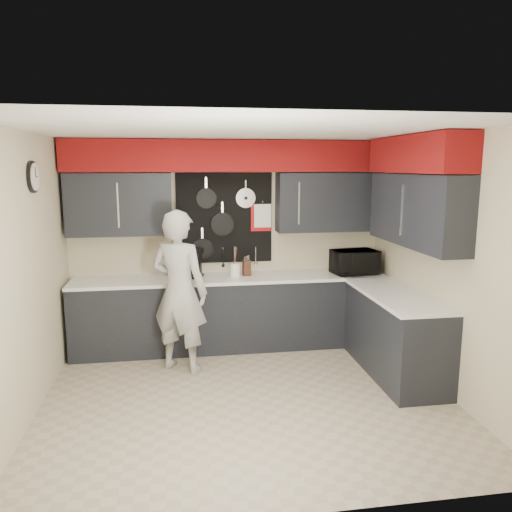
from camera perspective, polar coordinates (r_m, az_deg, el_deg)
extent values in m
plane|color=tan|center=(5.18, -0.96, -15.85)|extent=(4.00, 4.00, 0.00)
cube|color=beige|center=(6.46, -3.16, 1.50)|extent=(4.00, 0.01, 2.60)
cube|color=black|center=(6.26, -15.33, 5.71)|extent=(1.24, 0.32, 0.75)
cube|color=black|center=(6.51, 8.29, 6.13)|extent=(1.34, 0.32, 0.75)
cube|color=maroon|center=(6.22, -3.09, 11.33)|extent=(3.94, 0.36, 0.38)
cube|color=black|center=(6.41, -3.62, 4.35)|extent=(1.22, 0.03, 1.15)
cylinder|color=black|center=(6.33, -5.70, 6.57)|extent=(0.26, 0.04, 0.26)
cylinder|color=black|center=(6.37, -3.85, 3.64)|extent=(0.30, 0.04, 0.30)
cylinder|color=black|center=(6.40, -6.14, 0.83)|extent=(0.27, 0.04, 0.27)
cylinder|color=silver|center=(6.38, -1.19, 6.65)|extent=(0.25, 0.02, 0.25)
cube|color=#AE0D10|center=(6.45, 0.57, 4.37)|extent=(0.26, 0.01, 0.34)
cube|color=white|center=(6.43, 0.77, 4.62)|extent=(0.22, 0.01, 0.30)
cylinder|color=silver|center=(6.43, -7.55, -0.16)|extent=(0.01, 0.01, 0.20)
cylinder|color=silver|center=(6.45, -3.77, -0.05)|extent=(0.01, 0.01, 0.20)
cylinder|color=silver|center=(6.50, -0.04, 0.05)|extent=(0.01, 0.01, 0.20)
cube|color=beige|center=(5.40, 20.44, -0.87)|extent=(0.01, 3.50, 2.60)
cube|color=black|center=(5.52, 17.86, 5.02)|extent=(0.32, 1.70, 0.75)
cube|color=maroon|center=(5.50, 18.00, 11.00)|extent=(0.36, 1.70, 0.38)
cube|color=beige|center=(4.90, -24.78, -2.25)|extent=(0.01, 3.50, 2.60)
cylinder|color=black|center=(5.19, -24.17, 8.25)|extent=(0.04, 0.30, 0.30)
cylinder|color=white|center=(5.18, -23.93, 8.26)|extent=(0.01, 0.26, 0.26)
cube|color=black|center=(6.37, -2.81, -6.57)|extent=(3.90, 0.60, 0.88)
cube|color=white|center=(6.24, -2.83, -2.56)|extent=(3.90, 0.63, 0.04)
cube|color=black|center=(5.79, 15.62, -8.69)|extent=(0.60, 1.60, 0.88)
cube|color=white|center=(5.65, 15.71, -4.29)|extent=(0.63, 1.60, 0.04)
cube|color=black|center=(6.25, -2.51, -10.68)|extent=(3.90, 0.06, 0.10)
imported|color=black|center=(6.48, 11.19, -0.69)|extent=(0.60, 0.44, 0.31)
cube|color=#3E1D13|center=(6.27, -1.08, -1.36)|extent=(0.10, 0.10, 0.20)
cylinder|color=white|center=(6.23, -2.41, -1.58)|extent=(0.13, 0.13, 0.17)
cube|color=black|center=(6.23, -7.08, -2.30)|extent=(0.26, 0.28, 0.03)
cube|color=black|center=(6.28, -7.14, -0.66)|extent=(0.20, 0.12, 0.32)
cube|color=black|center=(6.17, -7.15, 0.45)|extent=(0.26, 0.28, 0.06)
cylinder|color=black|center=(6.19, -7.10, -1.52)|extent=(0.12, 0.12, 0.15)
imported|color=#A5A5A3|center=(5.61, -8.75, -4.02)|extent=(0.79, 0.71, 1.82)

